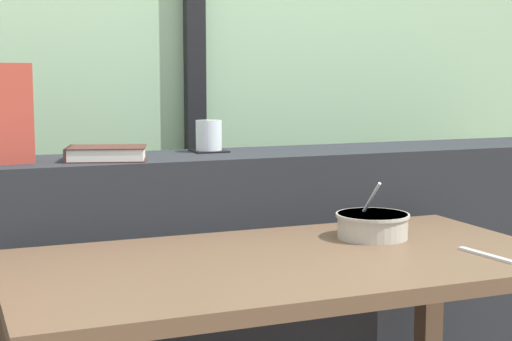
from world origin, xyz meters
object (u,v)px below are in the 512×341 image
at_px(breakfast_table, 287,301).
at_px(fork_utensil, 487,255).
at_px(closed_book, 106,153).
at_px(coaster_square, 209,151).
at_px(soup_bowl, 372,226).
at_px(juice_glass, 209,137).

xyz_separation_m(breakfast_table, fork_utensil, (0.43, -0.16, 0.11)).
height_order(closed_book, fork_utensil, closed_book).
distance_m(breakfast_table, closed_book, 0.67).
relative_size(coaster_square, soup_bowl, 0.53).
distance_m(breakfast_table, juice_glass, 0.70).
bearing_deg(breakfast_table, coaster_square, 88.01).
bearing_deg(soup_bowl, juice_glass, 118.11).
height_order(coaster_square, closed_book, closed_book).
height_order(juice_glass, soup_bowl, juice_glass).
xyz_separation_m(coaster_square, closed_book, (-0.33, -0.11, 0.02)).
bearing_deg(breakfast_table, closed_book, 121.17).
bearing_deg(fork_utensil, soup_bowl, 110.52).
xyz_separation_m(juice_glass, soup_bowl, (0.27, -0.50, -0.20)).
bearing_deg(soup_bowl, breakfast_table, -158.15).
relative_size(soup_bowl, fork_utensil, 1.11).
xyz_separation_m(juice_glass, closed_book, (-0.33, -0.11, -0.03)).
xyz_separation_m(breakfast_table, coaster_square, (0.02, 0.62, 0.29)).
height_order(breakfast_table, coaster_square, coaster_square).
bearing_deg(breakfast_table, fork_utensil, -20.57).
height_order(juice_glass, fork_utensil, juice_glass).
xyz_separation_m(coaster_square, juice_glass, (0.00, 0.00, 0.04)).
distance_m(breakfast_table, fork_utensil, 0.47).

